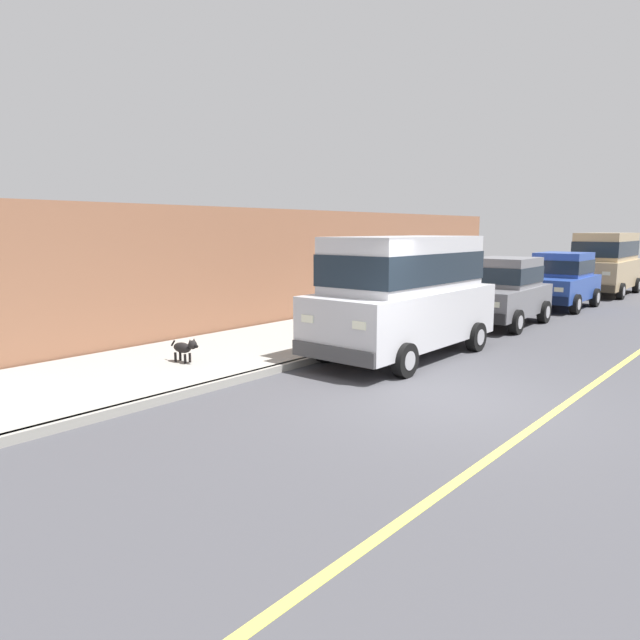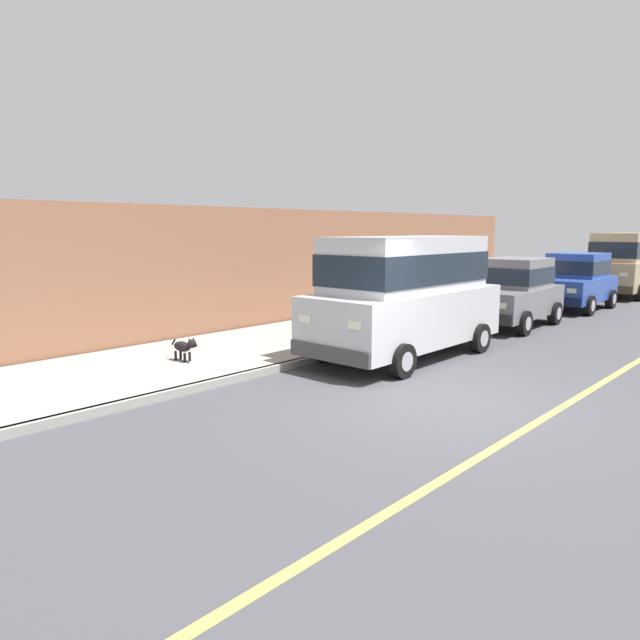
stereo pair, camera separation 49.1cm
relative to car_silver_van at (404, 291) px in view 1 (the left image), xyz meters
The scene contains 11 objects.
ground_plane 3.44m from the car_silver_van, 47.16° to the right, with size 80.00×80.00×0.00m, color #424247.
curb 2.86m from the car_silver_van, 114.63° to the right, with size 0.16×64.00×0.14m, color gray.
sidewalk 3.91m from the car_silver_van, 141.07° to the right, with size 3.60×64.00×0.14m, color #99968E.
lane_centre_line 4.61m from the car_silver_van, 31.68° to the right, with size 0.12×57.60×0.01m, color #E0D64C.
car_silver_van is the anchor object (origin of this frame).
car_grey_hatchback 5.31m from the car_silver_van, 90.95° to the left, with size 2.06×3.86×1.88m.
car_blue_hatchback 10.02m from the car_silver_van, 89.99° to the left, with size 2.00×3.83×1.88m.
car_tan_van 15.40m from the car_silver_van, 89.89° to the left, with size 2.22×4.94×2.52m.
dog_black 4.61m from the car_silver_van, 124.68° to the right, with size 0.76×0.24×0.49m.
fire_hydrant 1.79m from the car_silver_van, 168.96° to the right, with size 0.34×0.24×0.72m.
building_facade 6.13m from the car_silver_van, 144.01° to the left, with size 0.50×20.00×3.21m, color #8C5B42.
Camera 1 is at (4.22, -7.94, 2.66)m, focal length 32.29 mm.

